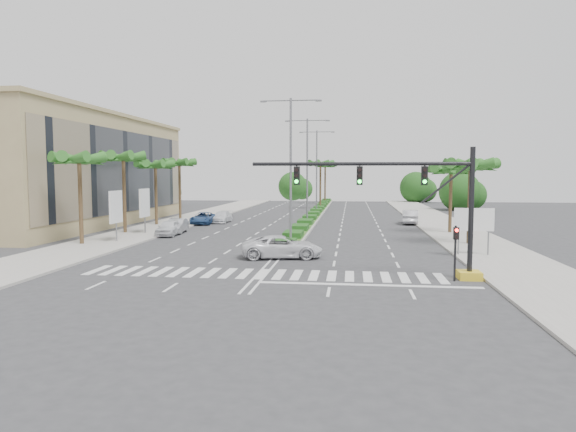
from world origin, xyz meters
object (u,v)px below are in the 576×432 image
object	(u,v)px
car_parked_c	(203,218)
car_right	(410,217)
car_parked_b	(177,226)
car_parked_a	(169,228)
car_crossing	(282,247)
car_parked_d	(222,217)

from	to	relation	value
car_parked_c	car_right	size ratio (longest dim) A/B	1.00
car_parked_b	car_right	world-z (taller)	car_right
car_parked_a	car_crossing	world-z (taller)	car_crossing
car_parked_a	car_right	size ratio (longest dim) A/B	0.87
car_parked_b	car_right	xyz separation A→B (m)	(23.60, 12.27, 0.11)
car_parked_b	car_parked_c	size ratio (longest dim) A/B	0.87
car_parked_b	car_right	bearing A→B (deg)	21.66
car_parked_c	car_parked_d	world-z (taller)	car_parked_c
car_parked_d	car_right	distance (m)	22.01
car_parked_d	car_crossing	bearing A→B (deg)	-64.48
car_crossing	car_parked_a	bearing A→B (deg)	37.24
car_parked_a	car_parked_d	size ratio (longest dim) A/B	0.95
car_parked_d	car_crossing	xyz separation A→B (m)	(10.56, -24.66, 0.11)
car_right	car_parked_d	bearing A→B (deg)	7.92
car_parked_a	car_parked_c	size ratio (longest dim) A/B	0.87
car_parked_a	car_parked_c	distance (m)	11.10
car_right	car_parked_a	bearing A→B (deg)	36.56
car_parked_d	car_right	size ratio (longest dim) A/B	0.92
car_parked_d	car_right	xyz separation A→B (m)	(21.99, 1.03, 0.15)
car_crossing	car_parked_c	bearing A→B (deg)	18.66
car_parked_c	car_crossing	bearing A→B (deg)	-63.21
car_parked_d	car_crossing	world-z (taller)	car_crossing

